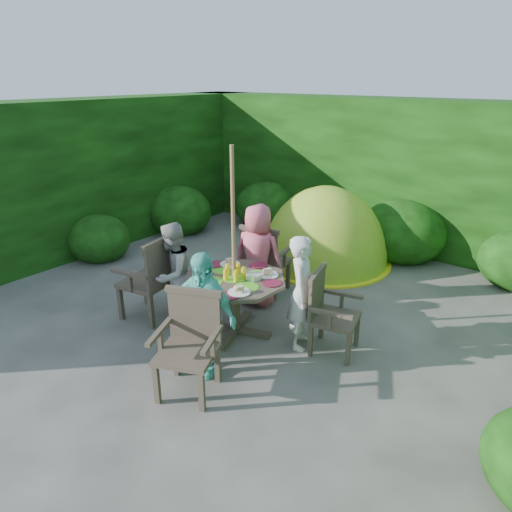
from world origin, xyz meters
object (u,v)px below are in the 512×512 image
Objects in this scene: parasol_pole at (234,246)px; child_front at (204,314)px; child_back at (258,256)px; garden_chair_left at (152,277)px; child_left at (173,274)px; garden_chair_front at (190,342)px; child_right at (302,293)px; garden_chair_back at (264,259)px; patio_table at (235,287)px; garden_chair_right at (329,311)px; dome_tent at (323,261)px.

parasol_pole is 1.67× the size of child_front.
parasol_pole is at bearing 93.54° from child_back.
child_left reaches higher than garden_chair_left.
child_right is (0.42, 1.30, 0.14)m from garden_chair_front.
garden_chair_front is (0.70, -2.08, -0.01)m from garden_chair_back.
garden_chair_left is at bearing -160.89° from patio_table.
child_left is (-0.76, -0.25, 0.04)m from patio_table.
garden_chair_front is 0.73× the size of child_front.
patio_table is at bearing 31.22° from parasol_pole.
garden_chair_back is (-0.36, 1.03, -0.07)m from patio_table.
child_back is (-1.30, 0.41, 0.21)m from garden_chair_right.
child_back is at bearing 83.99° from garden_chair_front.
garden_chair_right is at bearing 147.75° from child_back.
parasol_pole is at bearing 94.62° from garden_chair_right.
patio_table is 1.73× the size of garden_chair_right.
garden_chair_back is 1.64m from dome_tent.
child_left is (-0.76, -0.25, -0.47)m from parasol_pole.
garden_chair_back is 1.37m from child_right.
garden_chair_back is at bearing 143.42° from garden_chair_left.
dome_tent is (0.44, 2.84, -0.63)m from child_left.
garden_chair_front is at bearing 139.11° from garden_chair_right.
garden_chair_back is at bearing -84.09° from child_back.
child_right is at bearing 138.54° from child_back.
child_back is at bearing 100.46° from garden_chair_back.
child_front is (-0.09, 0.28, 0.15)m from garden_chair_front.
garden_chair_left is 0.42× the size of dome_tent.
garden_chair_back is 0.75× the size of child_right.
dome_tent is at bearing 96.98° from parasol_pole.
parasol_pole is 2.31× the size of garden_chair_front.
patio_table is 1.10m from garden_chair_front.
parasol_pole reaches higher than garden_chair_left.
parasol_pole is at bearing 98.28° from garden_chair_left.
patio_table is at bearing 91.34° from child_left.
garden_chair_right is (1.04, 0.35, -0.12)m from patio_table.
garden_chair_left is 1.36m from child_back.
garden_chair_left is at bearing 129.16° from garden_chair_front.
child_back reaches higher than child_right.
child_back is at bearing 58.52° from garden_chair_right.
garden_chair_left is (-2.07, -0.71, 0.08)m from garden_chair_right.
garden_chair_left is at bearing 94.79° from garden_chair_right.
child_left is 1.13m from child_back.
child_back is at bearing 108.71° from patio_table.
child_back is 0.55× the size of dome_tent.
child_left reaches higher than garden_chair_back.
garden_chair_right is 0.35m from child_right.
patio_table is at bearing 94.58° from garden_chair_right.
garden_chair_right is 1.56m from garden_chair_back.
garden_chair_left is 1.06× the size of garden_chair_back.
garden_chair_right is 0.65× the size of child_back.
parasol_pole reaches higher than child_left.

